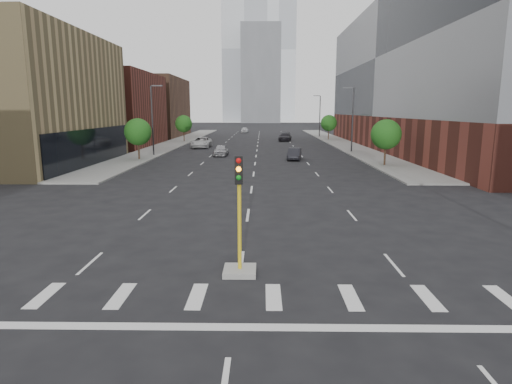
{
  "coord_description": "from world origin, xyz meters",
  "views": [
    {
      "loc": [
        0.83,
        -6.02,
        5.98
      ],
      "look_at": [
        0.56,
        12.05,
        2.5
      ],
      "focal_mm": 30.0,
      "sensor_mm": 36.0,
      "label": 1
    }
  ],
  "objects_px": {
    "median_traffic_signal": "(240,249)",
    "car_near_left": "(221,150)",
    "car_deep_right": "(285,137)",
    "car_mid_right": "(294,154)",
    "car_far_left": "(201,142)",
    "car_distant": "(244,130)"
  },
  "relations": [
    {
      "from": "median_traffic_signal",
      "to": "car_near_left",
      "type": "height_order",
      "value": "median_traffic_signal"
    },
    {
      "from": "median_traffic_signal",
      "to": "car_deep_right",
      "type": "xyz_separation_m",
      "value": [
        5.24,
        68.82,
        -0.2
      ]
    },
    {
      "from": "car_near_left",
      "to": "car_deep_right",
      "type": "distance_m",
      "value": 29.25
    },
    {
      "from": "car_mid_right",
      "to": "car_deep_right",
      "type": "xyz_separation_m",
      "value": [
        0.52,
        31.98,
        0.08
      ]
    },
    {
      "from": "car_far_left",
      "to": "car_deep_right",
      "type": "relative_size",
      "value": 1.15
    },
    {
      "from": "median_traffic_signal",
      "to": "car_far_left",
      "type": "bearing_deg",
      "value": 99.49
    },
    {
      "from": "median_traffic_signal",
      "to": "car_deep_right",
      "type": "relative_size",
      "value": 0.82
    },
    {
      "from": "median_traffic_signal",
      "to": "car_far_left",
      "type": "distance_m",
      "value": 54.24
    },
    {
      "from": "median_traffic_signal",
      "to": "car_near_left",
      "type": "distance_m",
      "value": 41.56
    },
    {
      "from": "car_near_left",
      "to": "car_deep_right",
      "type": "height_order",
      "value": "car_deep_right"
    },
    {
      "from": "car_deep_right",
      "to": "car_distant",
      "type": "distance_m",
      "value": 31.38
    },
    {
      "from": "median_traffic_signal",
      "to": "car_deep_right",
      "type": "height_order",
      "value": "median_traffic_signal"
    },
    {
      "from": "median_traffic_signal",
      "to": "car_deep_right",
      "type": "bearing_deg",
      "value": 85.65
    },
    {
      "from": "car_deep_right",
      "to": "car_distant",
      "type": "xyz_separation_m",
      "value": [
        -9.16,
        30.01,
        -0.04
      ]
    },
    {
      "from": "median_traffic_signal",
      "to": "car_distant",
      "type": "relative_size",
      "value": 1.02
    },
    {
      "from": "median_traffic_signal",
      "to": "car_mid_right",
      "type": "height_order",
      "value": "median_traffic_signal"
    },
    {
      "from": "car_near_left",
      "to": "car_mid_right",
      "type": "distance_m",
      "value": 10.36
    },
    {
      "from": "car_distant",
      "to": "car_far_left",
      "type": "bearing_deg",
      "value": -92.66
    },
    {
      "from": "car_mid_right",
      "to": "car_deep_right",
      "type": "height_order",
      "value": "car_deep_right"
    },
    {
      "from": "car_near_left",
      "to": "car_deep_right",
      "type": "xyz_separation_m",
      "value": [
        9.88,
        27.53,
        0.04
      ]
    },
    {
      "from": "median_traffic_signal",
      "to": "car_mid_right",
      "type": "bearing_deg",
      "value": 82.71
    },
    {
      "from": "car_near_left",
      "to": "car_mid_right",
      "type": "xyz_separation_m",
      "value": [
        9.36,
        -4.45,
        -0.03
      ]
    }
  ]
}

